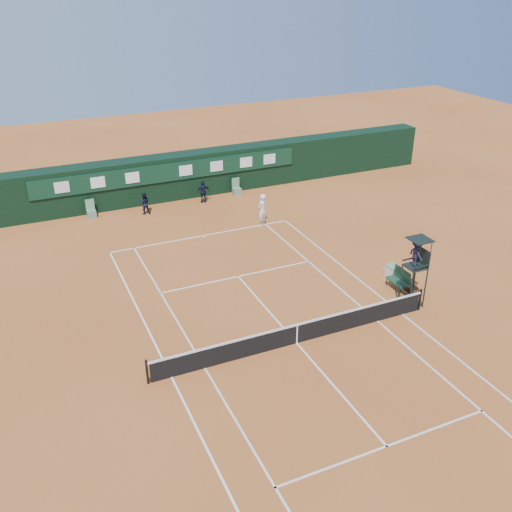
{
  "coord_description": "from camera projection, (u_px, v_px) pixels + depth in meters",
  "views": [
    {
      "loc": [
        -9.71,
        -17.4,
        14.19
      ],
      "look_at": [
        0.82,
        6.0,
        1.2
      ],
      "focal_mm": 40.0,
      "sensor_mm": 36.0,
      "label": 1
    }
  ],
  "objects": [
    {
      "name": "tennis_ball",
      "position": [
        215.0,
        264.0,
        30.46
      ],
      "size": [
        0.06,
        0.06,
        0.06
      ],
      "primitive_type": "sphere",
      "color": "yellow",
      "rests_on": "ground"
    },
    {
      "name": "umpire_chair",
      "position": [
        416.0,
        258.0,
        25.75
      ],
      "size": [
        0.96,
        0.95,
        3.42
      ],
      "color": "black",
      "rests_on": "ground"
    },
    {
      "name": "ball_kid_right",
      "position": [
        203.0,
        192.0,
        38.24
      ],
      "size": [
        0.92,
        0.42,
        1.55
      ],
      "primitive_type": "imported",
      "rotation": [
        0.0,
        0.0,
        3.1
      ],
      "color": "black",
      "rests_on": "ground"
    },
    {
      "name": "ball_kid_left",
      "position": [
        144.0,
        203.0,
        36.5
      ],
      "size": [
        0.78,
        0.66,
        1.44
      ],
      "primitive_type": "imported",
      "rotation": [
        0.0,
        0.0,
        2.97
      ],
      "color": "black",
      "rests_on": "ground"
    },
    {
      "name": "tennis_bag",
      "position": [
        412.0,
        289.0,
        27.82
      ],
      "size": [
        0.49,
        0.93,
        0.33
      ],
      "primitive_type": "cube",
      "rotation": [
        0.0,
        0.0,
        -0.12
      ],
      "color": "black",
      "rests_on": "ground"
    },
    {
      "name": "court_lines",
      "position": [
        296.0,
        343.0,
        24.12
      ],
      "size": [
        11.05,
        23.85,
        0.01
      ],
      "color": "white",
      "rests_on": "ground"
    },
    {
      "name": "cooler",
      "position": [
        392.0,
        271.0,
        29.17
      ],
      "size": [
        0.57,
        0.57,
        0.65
      ],
      "color": "silver",
      "rests_on": "ground"
    },
    {
      "name": "player",
      "position": [
        262.0,
        210.0,
        34.72
      ],
      "size": [
        0.88,
        0.85,
        2.03
      ],
      "primitive_type": "imported",
      "rotation": [
        0.0,
        0.0,
        3.85
      ],
      "color": "white",
      "rests_on": "ground"
    },
    {
      "name": "linesman_chair_right",
      "position": [
        237.0,
        190.0,
        39.85
      ],
      "size": [
        0.55,
        0.5,
        1.15
      ],
      "color": "#5B8B6A",
      "rests_on": "ground"
    },
    {
      "name": "back_wall",
      "position": [
        168.0,
        177.0,
        38.69
      ],
      "size": [
        40.0,
        1.65,
        3.0
      ],
      "color": "black",
      "rests_on": "ground"
    },
    {
      "name": "linesman_chair_left",
      "position": [
        91.0,
        212.0,
        36.19
      ],
      "size": [
        0.55,
        0.5,
        1.15
      ],
      "color": "#588664",
      "rests_on": "ground"
    },
    {
      "name": "player_bench",
      "position": [
        400.0,
        278.0,
        27.92
      ],
      "size": [
        0.56,
        1.2,
        1.1
      ],
      "color": "#19402A",
      "rests_on": "ground"
    },
    {
      "name": "ground",
      "position": [
        296.0,
        343.0,
        24.12
      ],
      "size": [
        90.0,
        90.0,
        0.0
      ],
      "primitive_type": "plane",
      "color": "#BE642C",
      "rests_on": "ground"
    },
    {
      "name": "tennis_net",
      "position": [
        297.0,
        333.0,
        23.89
      ],
      "size": [
        12.9,
        0.1,
        1.1
      ],
      "color": "black",
      "rests_on": "ground"
    }
  ]
}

